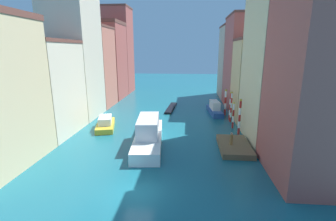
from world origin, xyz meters
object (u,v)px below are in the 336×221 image
at_px(gondola_black, 171,108).
at_px(motorboat_1, 215,109).
at_px(vaporetto_white, 148,134).
at_px(mooring_pole_3, 230,106).
at_px(person_on_dock, 231,139).
at_px(mooring_pole_4, 225,102).
at_px(mooring_pole_2, 231,107).
at_px(waterfront_dock, 234,146).
at_px(mooring_pole_0, 240,117).
at_px(mooring_pole_1, 233,115).
at_px(motorboat_0, 105,124).

xyz_separation_m(gondola_black, motorboat_1, (8.10, -2.97, 0.70)).
bearing_deg(vaporetto_white, mooring_pole_3, 44.66).
bearing_deg(person_on_dock, mooring_pole_4, 84.60).
bearing_deg(mooring_pole_3, mooring_pole_2, -89.50).
bearing_deg(gondola_black, waterfront_dock, -65.34).
relative_size(mooring_pole_3, vaporetto_white, 0.38).
xyz_separation_m(person_on_dock, gondola_black, (-8.35, 19.38, -1.11)).
distance_m(mooring_pole_0, mooring_pole_1, 2.77).
distance_m(person_on_dock, vaporetto_white, 9.80).
distance_m(mooring_pole_1, mooring_pole_2, 3.30).
xyz_separation_m(mooring_pole_0, motorboat_0, (-19.02, 1.13, -1.84)).
xyz_separation_m(mooring_pole_3, vaporetto_white, (-11.53, -11.39, -1.15)).
bearing_deg(waterfront_dock, mooring_pole_0, 74.06).
xyz_separation_m(person_on_dock, motorboat_0, (-17.10, 6.51, -0.61)).
height_order(mooring_pole_2, mooring_pole_3, mooring_pole_2).
relative_size(mooring_pole_1, mooring_pole_4, 0.85).
distance_m(mooring_pole_0, vaporetto_white, 12.61).
distance_m(vaporetto_white, motorboat_0, 9.32).
bearing_deg(mooring_pole_3, mooring_pole_4, 95.01).
bearing_deg(person_on_dock, waterfront_dock, 27.69).
height_order(vaporetto_white, gondola_black, vaporetto_white).
bearing_deg(motorboat_0, mooring_pole_4, 25.98).
relative_size(waterfront_dock, motorboat_0, 0.94).
xyz_separation_m(gondola_black, motorboat_0, (-8.75, -12.86, 0.49)).
distance_m(mooring_pole_0, motorboat_1, 11.35).
relative_size(mooring_pole_0, motorboat_0, 0.74).
height_order(mooring_pole_3, mooring_pole_4, mooring_pole_3).
height_order(mooring_pole_1, vaporetto_white, mooring_pole_1).
bearing_deg(motorboat_1, mooring_pole_2, -68.20).
bearing_deg(waterfront_dock, motorboat_1, 92.44).
bearing_deg(motorboat_1, waterfront_dock, -87.56).
height_order(gondola_black, motorboat_0, motorboat_0).
xyz_separation_m(mooring_pole_0, vaporetto_white, (-11.68, -4.59, -1.24)).
relative_size(mooring_pole_3, gondola_black, 0.55).
bearing_deg(mooring_pole_2, motorboat_1, 111.80).
distance_m(mooring_pole_3, gondola_black, 12.61).
bearing_deg(mooring_pole_3, motorboat_1, 115.55).
height_order(person_on_dock, mooring_pole_2, mooring_pole_2).
distance_m(mooring_pole_2, mooring_pole_4, 4.23).
relative_size(mooring_pole_2, motorboat_1, 0.67).
relative_size(waterfront_dock, mooring_pole_1, 1.60).
relative_size(gondola_black, motorboat_1, 1.19).
bearing_deg(mooring_pole_3, vaporetto_white, -135.34).
height_order(mooring_pole_4, gondola_black, mooring_pole_4).
distance_m(mooring_pole_1, motorboat_0, 18.79).
distance_m(mooring_pole_0, mooring_pole_2, 5.97).
height_order(mooring_pole_3, motorboat_0, mooring_pole_3).
xyz_separation_m(waterfront_dock, gondola_black, (-8.79, 19.15, -0.13)).
bearing_deg(mooring_pole_1, gondola_black, 131.32).
height_order(mooring_pole_4, motorboat_1, mooring_pole_4).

